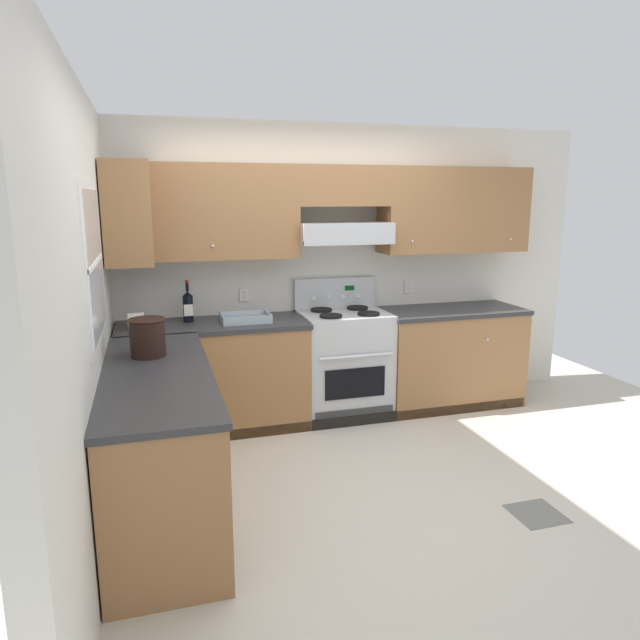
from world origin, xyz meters
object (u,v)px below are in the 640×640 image
at_px(stove, 344,362).
at_px(bucket, 147,337).
at_px(wine_bottle, 188,306).
at_px(bowl, 246,319).
at_px(paper_towel_roll, 136,321).

height_order(stove, bucket, stove).
relative_size(wine_bottle, bowl, 0.86).
bearing_deg(stove, bucket, -151.07).
distance_m(stove, wine_bottle, 1.44).
bearing_deg(bucket, stove, 28.93).
bearing_deg(wine_bottle, bowl, -16.25).
height_order(wine_bottle, paper_towel_roll, wine_bottle).
xyz_separation_m(stove, wine_bottle, (-1.32, 0.10, 0.57)).
relative_size(wine_bottle, bucket, 1.39).
height_order(bowl, bucket, bucket).
bearing_deg(stove, wine_bottle, 175.72).
bearing_deg(wine_bottle, paper_towel_roll, -158.61).
height_order(stove, wine_bottle, wine_bottle).
bearing_deg(wine_bottle, stove, -4.28).
distance_m(stove, bowl, 0.98).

